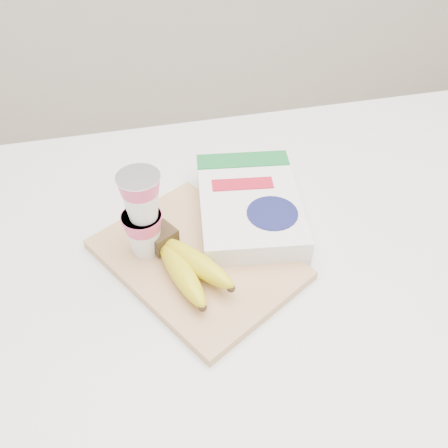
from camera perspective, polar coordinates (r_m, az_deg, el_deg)
name	(u,v)px	position (r m, az deg, el deg)	size (l,w,h in m)	color
room	(279,65)	(0.73, 6.26, 17.62)	(4.00, 4.00, 4.00)	tan
table	(254,380)	(1.34, 3.41, -17.37)	(1.34, 0.89, 1.00)	white
cutting_board	(197,259)	(0.89, -3.11, -4.03)	(0.25, 0.34, 0.02)	tan
bananas	(185,264)	(0.84, -4.46, -4.55)	(0.14, 0.21, 0.06)	#382816
yogurt_stack	(142,213)	(0.84, -9.36, 1.28)	(0.07, 0.07, 0.17)	white
cereal_box	(249,207)	(0.96, 2.89, 1.96)	(0.22, 0.30, 0.06)	white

